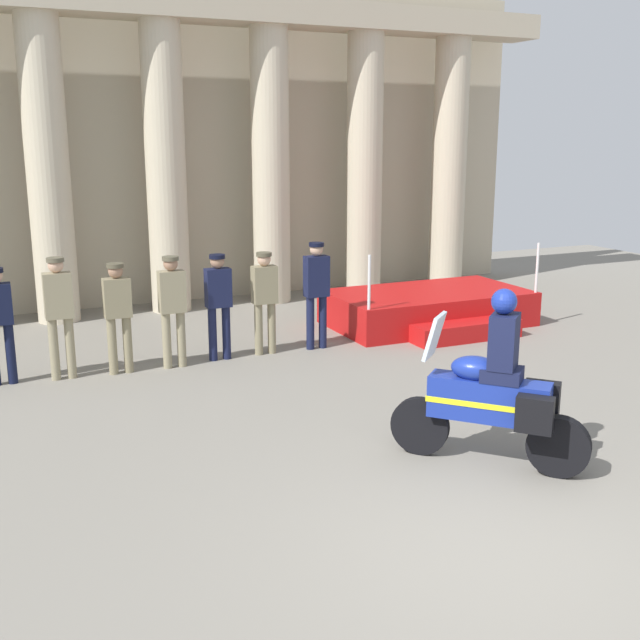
% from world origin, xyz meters
% --- Properties ---
extents(ground_plane, '(28.00, 28.00, 0.00)m').
position_xyz_m(ground_plane, '(0.00, 0.00, 0.00)').
color(ground_plane, gray).
extents(colonnade_backdrop, '(16.64, 1.61, 6.42)m').
position_xyz_m(colonnade_backdrop, '(-0.31, 10.67, 3.36)').
color(colonnade_backdrop, '#B6AB91').
rests_on(colonnade_backdrop, ground_plane).
extents(reviewing_stand, '(3.57, 2.47, 1.52)m').
position_xyz_m(reviewing_stand, '(3.69, 7.00, 0.30)').
color(reviewing_stand, '#B71414').
rests_on(reviewing_stand, ground_plane).
extents(officer_in_row_1, '(0.38, 0.24, 1.75)m').
position_xyz_m(officer_in_row_1, '(-2.79, 6.41, 1.03)').
color(officer_in_row_1, gray).
rests_on(officer_in_row_1, ground_plane).
extents(officer_in_row_2, '(0.38, 0.24, 1.62)m').
position_xyz_m(officer_in_row_2, '(-2.00, 6.35, 0.96)').
color(officer_in_row_2, '#847A5B').
rests_on(officer_in_row_2, ground_plane).
extents(officer_in_row_3, '(0.38, 0.24, 1.68)m').
position_xyz_m(officer_in_row_3, '(-1.21, 6.32, 0.99)').
color(officer_in_row_3, gray).
rests_on(officer_in_row_3, ground_plane).
extents(officer_in_row_4, '(0.38, 0.24, 1.64)m').
position_xyz_m(officer_in_row_4, '(-0.48, 6.43, 0.97)').
color(officer_in_row_4, '#141938').
rests_on(officer_in_row_4, ground_plane).
extents(officer_in_row_5, '(0.38, 0.24, 1.63)m').
position_xyz_m(officer_in_row_5, '(0.28, 6.44, 0.96)').
color(officer_in_row_5, '#847A5B').
rests_on(officer_in_row_5, ground_plane).
extents(officer_in_row_6, '(0.38, 0.24, 1.73)m').
position_xyz_m(officer_in_row_6, '(1.15, 6.40, 1.02)').
color(officer_in_row_6, '#141938').
rests_on(officer_in_row_6, ground_plane).
extents(motorcycle_with_rider, '(1.50, 1.62, 1.90)m').
position_xyz_m(motorcycle_with_rider, '(0.96, 1.44, 0.79)').
color(motorcycle_with_rider, black).
rests_on(motorcycle_with_rider, ground_plane).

